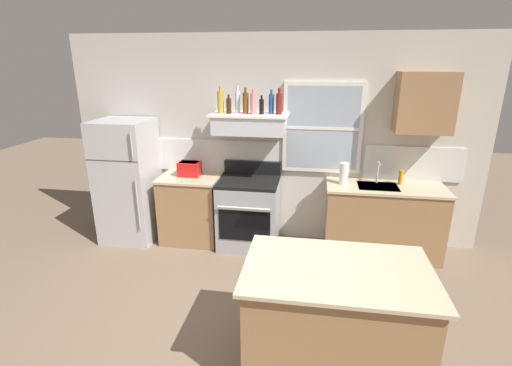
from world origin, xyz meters
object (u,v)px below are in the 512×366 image
Objects in this scene: paper_towel_roll at (344,174)px; dish_soap_bottle at (401,177)px; bottle_champagne_gold_foil at (221,102)px; bottle_balsamic_dark at (262,106)px; toaster at (189,169)px; bottle_blue_liqueur at (271,104)px; refrigerator at (128,181)px; bottle_rose_pink at (253,104)px; bottle_amber_wine at (246,103)px; stove_range at (249,212)px; kitchen_island at (334,319)px; bottle_red_label_wine at (279,103)px; bottle_clear_tall at (238,101)px; bottle_brown_stout at (229,106)px.

dish_soap_bottle is at bearing 8.18° from paper_towel_roll.
bottle_champagne_gold_foil is 1.46× the size of bottle_balsamic_dark.
bottle_balsamic_dark is at bearing 178.83° from paper_towel_roll.
toaster is at bearing 179.05° from paper_towel_roll.
refrigerator is at bearing -175.39° from bottle_blue_liqueur.
bottle_rose_pink is 2.03m from dish_soap_bottle.
paper_towel_roll is 1.50× the size of dish_soap_bottle.
bottle_champagne_gold_foil reaches higher than bottle_rose_pink.
bottle_amber_wine is at bearing 173.53° from bottle_balsamic_dark.
stove_range is at bearing -175.82° from dish_soap_bottle.
bottle_amber_wine reaches higher than kitchen_island.
stove_range is at bearing -140.22° from bottle_rose_pink.
bottle_rose_pink is at bearing 115.65° from kitchen_island.
bottle_blue_liqueur is at bearing 157.95° from bottle_red_label_wine.
kitchen_island is at bearing -62.66° from stove_range.
dish_soap_bottle is (2.69, 0.07, -0.01)m from toaster.
bottle_clear_tall is at bearing 6.42° from refrigerator.
bottle_blue_liqueur is 0.94× the size of bottle_red_label_wine.
bottle_champagne_gold_foil is 1.76m from paper_towel_roll.
bottle_blue_liqueur is at bearing 26.50° from stove_range.
toaster is 1.22m from bottle_rose_pink.
bottle_balsamic_dark is 0.21m from bottle_red_label_wine.
refrigerator is at bearing -179.20° from stove_range.
dish_soap_bottle is at bearing 4.18° from stove_range.
bottle_red_label_wine is at bearing -22.05° from bottle_blue_liqueur.
bottle_clear_tall reaches higher than bottle_balsamic_dark.
paper_towel_roll reaches higher than stove_range.
dish_soap_bottle reaches higher than kitchen_island.
bottle_blue_liqueur is at bearing 3.26° from toaster.
bottle_blue_liqueur is 1.24m from paper_towel_roll.
bottle_champagne_gold_foil is (-0.36, 0.07, 1.42)m from stove_range.
bottle_red_label_wine is (0.72, 0.02, -0.01)m from bottle_champagne_gold_foil.
bottle_blue_liqueur reaches higher than stove_range.
bottle_blue_liqueur is (0.42, -0.01, -0.02)m from bottle_clear_tall.
bottle_champagne_gold_foil is at bearing 168.94° from stove_range.
kitchen_island is (0.87, -2.04, -1.38)m from bottle_balsamic_dark.
dish_soap_bottle is at bearing 2.60° from refrigerator.
refrigerator reaches higher than dish_soap_bottle.
bottle_champagne_gold_foil is 1.83× the size of dish_soap_bottle.
bottle_amber_wine is (0.76, 0.01, 0.87)m from toaster.
stove_range is (0.81, -0.07, -0.54)m from toaster.
bottle_clear_tall is (-0.16, 0.14, 1.42)m from stove_range.
bottle_clear_tall is 1.47× the size of bottle_balsamic_dark.
bottle_brown_stout is at bearing -10.11° from bottle_champagne_gold_foil.
bottle_blue_liqueur is (0.11, 0.07, 0.03)m from bottle_balsamic_dark.
bottle_rose_pink is (0.05, 0.04, 1.41)m from stove_range.
kitchen_island is (0.66, -2.08, -1.42)m from bottle_red_label_wine.
bottle_champagne_gold_foil is 1.22× the size of paper_towel_roll.
bottle_champagne_gold_foil is 0.99× the size of bottle_clear_tall.
toaster is 1.00m from bottle_brown_stout.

